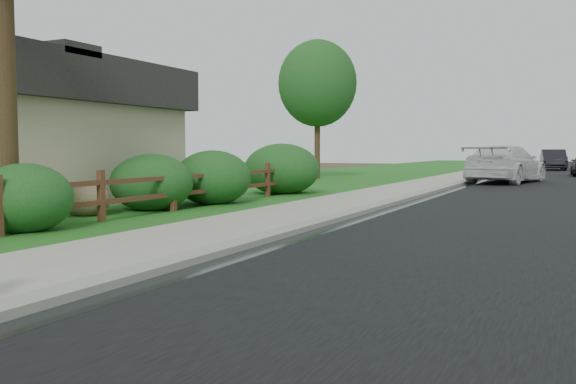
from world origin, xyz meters
The scene contains 16 objects.
ground centered at (0.00, 0.00, 0.00)m, with size 120.00×120.00×0.00m, color #3D3521.
road centered at (4.60, 35.00, 0.01)m, with size 8.00×90.00×0.02m, color black.
curb centered at (0.40, 35.00, 0.06)m, with size 0.40×90.00×0.12m, color gray.
wet_gutter centered at (0.75, 35.00, 0.02)m, with size 0.50×90.00×0.00m, color black.
sidewalk centered at (-0.90, 35.00, 0.05)m, with size 2.20×90.00×0.10m, color gray.
grass_strip centered at (-2.80, 35.00, 0.03)m, with size 1.60×90.00×0.06m, color #215A19.
lawn_near centered at (-8.00, 35.00, 0.02)m, with size 9.00×90.00×0.04m, color #215A19.
ranch_fence centered at (-3.60, 6.40, 0.62)m, with size 0.12×16.92×1.10m.
white_suv centered at (2.00, 24.77, 0.85)m, with size 2.33×5.72×1.66m, color silver.
dark_car_far centered at (3.23, 44.43, 0.77)m, with size 1.59×4.57×1.51m, color black.
boulder centered at (-4.92, 6.11, 0.41)m, with size 1.23×0.93×0.82m, color brown.
shrub_a centered at (-3.90, 3.59, 0.63)m, with size 1.69×1.69×1.27m, color #194217.
shrub_b centered at (-4.36, 7.76, 0.70)m, with size 2.01×2.01×1.41m, color #194217.
shrub_c centered at (-3.90, 9.78, 0.75)m, with size 2.07×2.07×1.49m, color #194217.
shrub_d centered at (-3.90, 14.00, 0.86)m, with size 2.51×2.51×1.71m, color #194217.
tree_near_left centered at (-7.00, 24.31, 4.81)m, with size 3.95×3.95×7.00m.
Camera 1 is at (5.05, -4.14, 1.51)m, focal length 38.00 mm.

